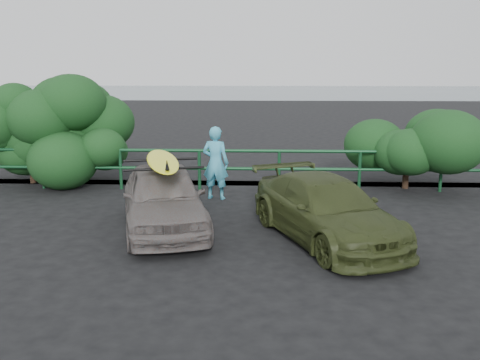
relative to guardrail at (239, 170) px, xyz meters
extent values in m
plane|color=black|center=(0.00, -5.00, -0.52)|extent=(80.00, 80.00, 0.00)
plane|color=slate|center=(0.00, 55.00, -0.52)|extent=(200.00, 200.00, 0.00)
imported|color=#69615E|center=(-1.30, -3.34, 0.10)|extent=(2.35, 3.92, 1.25)
imported|color=#323C1A|center=(1.71, -3.87, 0.04)|extent=(2.95, 4.18, 1.12)
imported|color=#45AECF|center=(-0.51, -0.90, 0.34)|extent=(0.70, 0.55, 1.71)
ellipsoid|color=#F2F619|center=(-1.30, -3.34, 0.82)|extent=(1.23, 2.76, 0.08)
camera|label=1|loc=(0.53, -13.12, 2.56)|focal=40.00mm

